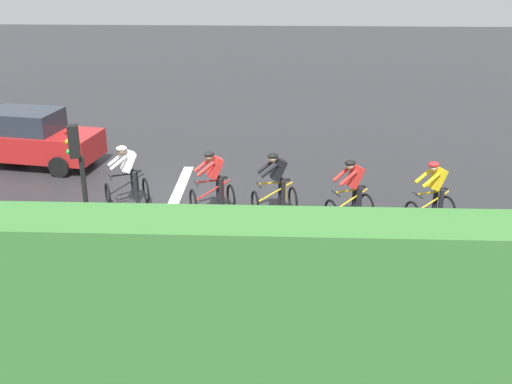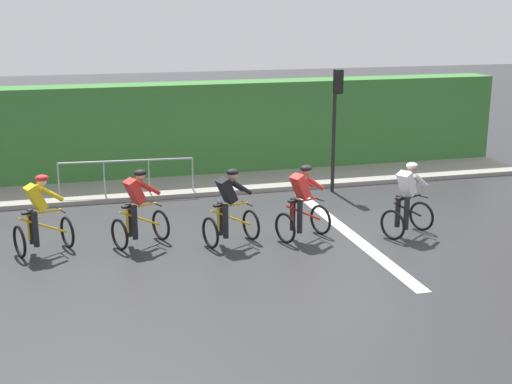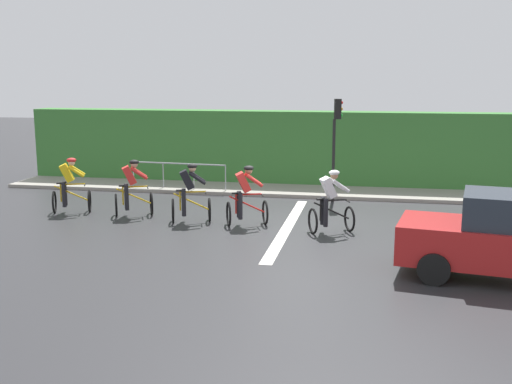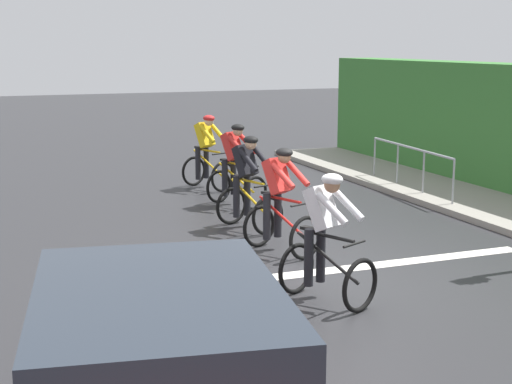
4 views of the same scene
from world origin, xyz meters
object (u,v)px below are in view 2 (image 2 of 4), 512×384
(cyclist_second, at_px, (138,210))
(cyclist_mid, at_px, (229,209))
(cyclist_trailing, at_px, (407,201))
(pedestrian_railing_kerbside, at_px, (126,169))
(cyclist_lead, at_px, (40,216))
(cyclist_fourth, at_px, (302,204))
(traffic_light_near_crossing, at_px, (336,111))

(cyclist_second, xyz_separation_m, cyclist_mid, (-0.44, -1.89, 0.00))
(cyclist_trailing, distance_m, pedestrian_railing_kerbside, 7.53)
(cyclist_lead, relative_size, cyclist_fourth, 1.00)
(cyclist_second, relative_size, traffic_light_near_crossing, 0.50)
(cyclist_fourth, relative_size, pedestrian_railing_kerbside, 0.47)
(cyclist_fourth, xyz_separation_m, traffic_light_near_crossing, (3.66, -2.19, 1.43))
(cyclist_lead, relative_size, cyclist_mid, 1.00)
(cyclist_lead, height_order, cyclist_trailing, same)
(cyclist_fourth, bearing_deg, cyclist_trailing, -99.15)
(cyclist_lead, distance_m, pedestrian_railing_kerbside, 4.47)
(cyclist_fourth, height_order, traffic_light_near_crossing, traffic_light_near_crossing)
(cyclist_mid, height_order, traffic_light_near_crossing, traffic_light_near_crossing)
(cyclist_trailing, bearing_deg, pedestrian_railing_kerbside, 49.55)
(cyclist_second, height_order, cyclist_fourth, same)
(pedestrian_railing_kerbside, bearing_deg, cyclist_second, 178.50)
(cyclist_lead, height_order, pedestrian_railing_kerbside, cyclist_lead)
(traffic_light_near_crossing, bearing_deg, cyclist_mid, 133.26)
(cyclist_mid, xyz_separation_m, cyclist_trailing, (-0.45, -3.95, 0.00))
(cyclist_fourth, distance_m, cyclist_trailing, 2.36)
(cyclist_second, bearing_deg, cyclist_fourth, -98.37)
(cyclist_lead, distance_m, cyclist_second, 2.00)
(cyclist_second, distance_m, cyclist_fourth, 3.54)
(cyclist_second, relative_size, cyclist_trailing, 1.00)
(cyclist_lead, height_order, traffic_light_near_crossing, traffic_light_near_crossing)
(cyclist_fourth, relative_size, cyclist_trailing, 1.00)
(traffic_light_near_crossing, bearing_deg, cyclist_second, 118.89)
(cyclist_lead, height_order, cyclist_second, same)
(cyclist_second, relative_size, cyclist_fourth, 1.00)
(traffic_light_near_crossing, height_order, pedestrian_railing_kerbside, traffic_light_near_crossing)
(cyclist_mid, height_order, cyclist_trailing, same)
(cyclist_second, distance_m, pedestrian_railing_kerbside, 4.00)
(cyclist_lead, bearing_deg, cyclist_fourth, -95.86)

